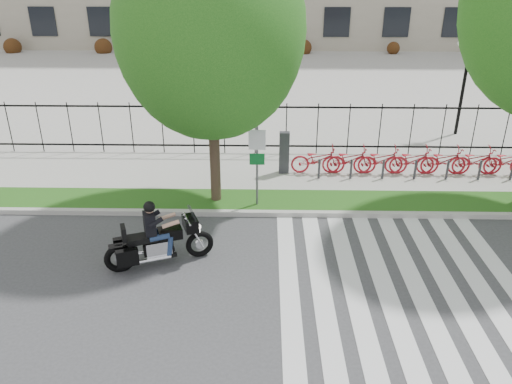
{
  "coord_description": "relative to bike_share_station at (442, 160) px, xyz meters",
  "views": [
    {
      "loc": [
        1.63,
        -9.32,
        6.92
      ],
      "look_at": [
        1.36,
        3.0,
        1.29
      ],
      "focal_mm": 35.0,
      "sensor_mm": 36.0,
      "label": 1
    }
  ],
  "objects": [
    {
      "name": "bike_share_station",
      "position": [
        0.0,
        0.0,
        0.0
      ],
      "size": [
        11.13,
        0.87,
        1.5
      ],
      "color": "#2D2D33",
      "rests_on": "sidewalk"
    },
    {
      "name": "crosswalk_stripes",
      "position": [
        -2.98,
        -7.2,
        -0.65
      ],
      "size": [
        5.7,
        8.0,
        0.01
      ],
      "primitive_type": null,
      "color": "silver",
      "rests_on": "ground"
    },
    {
      "name": "lamp_post_right",
      "position": [
        2.2,
        4.8,
        2.55
      ],
      "size": [
        1.06,
        0.7,
        4.25
      ],
      "color": "black",
      "rests_on": "ground"
    },
    {
      "name": "plaza",
      "position": [
        -7.8,
        17.8,
        -0.6
      ],
      "size": [
        80.0,
        34.0,
        0.1
      ],
      "primitive_type": "cube",
      "color": "#A09E96",
      "rests_on": "ground"
    },
    {
      "name": "iron_fence",
      "position": [
        -7.8,
        2.0,
        0.5
      ],
      "size": [
        30.0,
        0.06,
        2.0
      ],
      "primitive_type": null,
      "color": "black",
      "rests_on": "sidewalk"
    },
    {
      "name": "motorcycle_rider",
      "position": [
        -8.82,
        -5.8,
        0.06
      ],
      "size": [
        2.62,
        1.38,
        2.13
      ],
      "color": "black",
      "rests_on": "ground"
    },
    {
      "name": "sign_pole_regulatory",
      "position": [
        -6.44,
        -2.62,
        1.09
      ],
      "size": [
        0.5,
        0.09,
        2.5
      ],
      "color": "#59595B",
      "rests_on": "grass_verge"
    },
    {
      "name": "grass_verge",
      "position": [
        -7.8,
        -2.25,
        -0.58
      ],
      "size": [
        60.0,
        1.5,
        0.15
      ],
      "primitive_type": "cube",
      "color": "#195114",
      "rests_on": "ground"
    },
    {
      "name": "ground",
      "position": [
        -7.8,
        -7.2,
        -0.65
      ],
      "size": [
        120.0,
        120.0,
        0.0
      ],
      "primitive_type": "plane",
      "color": "#3B3B3D",
      "rests_on": "ground"
    },
    {
      "name": "curb",
      "position": [
        -7.8,
        -3.1,
        -0.58
      ],
      "size": [
        60.0,
        0.2,
        0.15
      ],
      "primitive_type": "cube",
      "color": "#ADABA3",
      "rests_on": "ground"
    },
    {
      "name": "sidewalk",
      "position": [
        -7.8,
        0.25,
        -0.58
      ],
      "size": [
        60.0,
        3.5,
        0.15
      ],
      "primitive_type": "cube",
      "color": "#A09E96",
      "rests_on": "ground"
    },
    {
      "name": "street_tree_1",
      "position": [
        -7.74,
        -2.25,
        4.61
      ],
      "size": [
        5.31,
        5.31,
        8.17
      ],
      "color": "#3E2C22",
      "rests_on": "grass_verge"
    }
  ]
}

